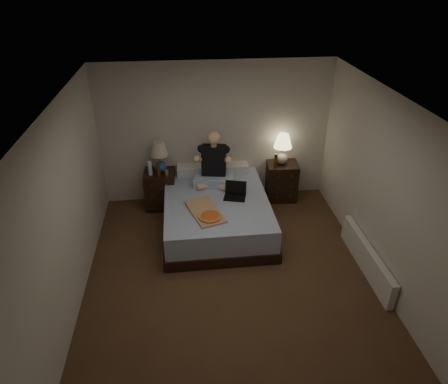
{
  "coord_description": "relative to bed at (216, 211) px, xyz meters",
  "views": [
    {
      "loc": [
        -0.56,
        -4.24,
        3.86
      ],
      "look_at": [
        0.0,
        0.9,
        0.85
      ],
      "focal_mm": 32.0,
      "sensor_mm": 36.0,
      "label": 1
    }
  ],
  "objects": [
    {
      "name": "floor",
      "position": [
        0.09,
        -1.29,
        -0.28
      ],
      "size": [
        4.0,
        4.5,
        0.0
      ],
      "primitive_type": "cube",
      "color": "brown",
      "rests_on": "ground"
    },
    {
      "name": "wall_back",
      "position": [
        0.09,
        0.96,
        0.97
      ],
      "size": [
        4.0,
        0.0,
        2.5
      ],
      "primitive_type": "cube",
      "rotation": [
        1.57,
        0.0,
        0.0
      ],
      "color": "silver",
      "rests_on": "ground"
    },
    {
      "name": "wall_left",
      "position": [
        -1.91,
        -1.29,
        0.97
      ],
      "size": [
        0.0,
        4.5,
        2.5
      ],
      "primitive_type": "cube",
      "rotation": [
        1.57,
        0.0,
        1.57
      ],
      "color": "silver",
      "rests_on": "ground"
    },
    {
      "name": "wall_right",
      "position": [
        2.09,
        -1.29,
        0.97
      ],
      "size": [
        0.0,
        4.5,
        2.5
      ],
      "primitive_type": "cube",
      "rotation": [
        1.57,
        0.0,
        -1.57
      ],
      "color": "silver",
      "rests_on": "ground"
    },
    {
      "name": "soda_can",
      "position": [
        -0.79,
        0.56,
        0.46
      ],
      "size": [
        0.07,
        0.07,
        0.1
      ],
      "primitive_type": "cylinder",
      "color": "#ACACA7",
      "rests_on": "nightstand_left"
    },
    {
      "name": "bed",
      "position": [
        0.0,
        0.0,
        0.0
      ],
      "size": [
        1.67,
        2.21,
        0.55
      ],
      "primitive_type": "cube",
      "rotation": [
        0.0,
        0.0,
        0.01
      ],
      "color": "#5979B3",
      "rests_on": "floor"
    },
    {
      "name": "person",
      "position": [
        0.01,
        0.43,
        0.74
      ],
      "size": [
        0.74,
        0.63,
        0.93
      ],
      "primitive_type": null,
      "rotation": [
        0.0,
        0.0,
        -0.17
      ],
      "color": "black",
      "rests_on": "bed"
    },
    {
      "name": "ceiling",
      "position": [
        0.09,
        -1.29,
        2.22
      ],
      "size": [
        4.0,
        4.5,
        0.0
      ],
      "primitive_type": "cube",
      "rotation": [
        3.14,
        0.0,
        0.0
      ],
      "color": "white",
      "rests_on": "ground"
    },
    {
      "name": "laptop",
      "position": [
        0.3,
        -0.08,
        0.4
      ],
      "size": [
        0.4,
        0.36,
        0.24
      ],
      "primitive_type": null,
      "rotation": [
        0.0,
        0.0,
        -0.26
      ],
      "color": "black",
      "rests_on": "bed"
    },
    {
      "name": "beer_bottle_right",
      "position": [
        1.13,
        0.68,
        0.54
      ],
      "size": [
        0.06,
        0.06,
        0.23
      ],
      "primitive_type": "cylinder",
      "color": "#562A0C",
      "rests_on": "nightstand_right"
    },
    {
      "name": "nightstand_right",
      "position": [
        1.28,
        0.76,
        0.08
      ],
      "size": [
        0.57,
        0.52,
        0.7
      ],
      "primitive_type": "cube",
      "rotation": [
        0.0,
        0.0,
        -0.06
      ],
      "color": "black",
      "rests_on": "floor"
    },
    {
      "name": "beer_bottle_left",
      "position": [
        -0.92,
        0.55,
        0.52
      ],
      "size": [
        0.06,
        0.06,
        0.23
      ],
      "primitive_type": "cylinder",
      "color": "#53280B",
      "rests_on": "nightstand_left"
    },
    {
      "name": "wall_front",
      "position": [
        0.09,
        -3.54,
        0.97
      ],
      "size": [
        4.0,
        0.0,
        2.5
      ],
      "primitive_type": "cube",
      "rotation": [
        -1.57,
        0.0,
        0.0
      ],
      "color": "silver",
      "rests_on": "ground"
    },
    {
      "name": "nightstand_left",
      "position": [
        -0.92,
        0.7,
        0.07
      ],
      "size": [
        0.55,
        0.5,
        0.68
      ],
      "primitive_type": "cube",
      "rotation": [
        0.0,
        0.0,
        -0.05
      ],
      "color": "black",
      "rests_on": "floor"
    },
    {
      "name": "pizza_box",
      "position": [
        -0.15,
        -0.65,
        0.32
      ],
      "size": [
        0.62,
        0.85,
        0.08
      ],
      "primitive_type": null,
      "rotation": [
        0.0,
        0.0,
        0.32
      ],
      "color": "tan",
      "rests_on": "bed"
    },
    {
      "name": "lamp_right",
      "position": [
        1.25,
        0.76,
        0.71
      ],
      "size": [
        0.4,
        0.4,
        0.56
      ],
      "primitive_type": null,
      "rotation": [
        0.0,
        0.0,
        0.3
      ],
      "color": "gray",
      "rests_on": "nightstand_right"
    },
    {
      "name": "water_bottle",
      "position": [
        -1.06,
        0.62,
        0.53
      ],
      "size": [
        0.07,
        0.07,
        0.25
      ],
      "primitive_type": "cylinder",
      "color": "silver",
      "rests_on": "nightstand_left"
    },
    {
      "name": "lamp_left",
      "position": [
        -0.89,
        0.71,
        0.69
      ],
      "size": [
        0.39,
        0.39,
        0.56
      ],
      "primitive_type": null,
      "rotation": [
        0.0,
        0.0,
        -0.27
      ],
      "color": "#264F8D",
      "rests_on": "nightstand_left"
    },
    {
      "name": "radiator",
      "position": [
        2.02,
        -1.35,
        -0.08
      ],
      "size": [
        0.1,
        1.6,
        0.4
      ],
      "primitive_type": "cube",
      "color": "silver",
      "rests_on": "floor"
    }
  ]
}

